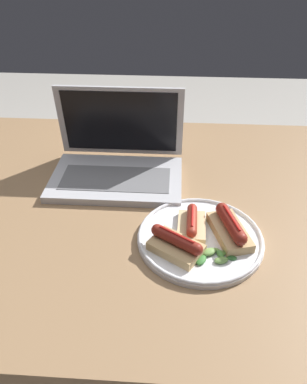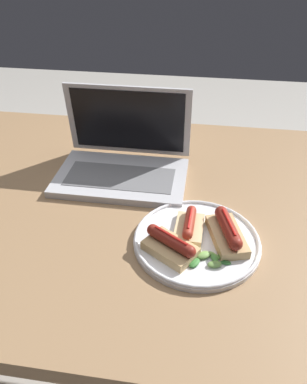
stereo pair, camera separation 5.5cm
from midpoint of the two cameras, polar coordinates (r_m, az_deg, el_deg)
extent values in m
plane|color=#B7B2A8|center=(1.41, 0.72, -24.74)|extent=(6.00, 6.00, 0.00)
cube|color=#93704C|center=(0.88, 1.04, -2.18)|extent=(1.46, 0.85, 0.04)
cube|color=#B7B7BC|center=(0.94, -3.26, 2.19)|extent=(0.32, 0.20, 0.02)
cube|color=slate|center=(0.92, -3.43, 2.28)|extent=(0.26, 0.11, 0.00)
cube|color=#B7B7BC|center=(0.98, -2.20, 10.79)|extent=(0.32, 0.03, 0.19)
cube|color=black|center=(0.97, -2.25, 10.71)|extent=(0.29, 0.02, 0.17)
cylinder|color=silver|center=(0.77, 8.65, -7.52)|extent=(0.25, 0.25, 0.01)
torus|color=silver|center=(0.76, 8.70, -7.13)|extent=(0.25, 0.25, 0.01)
cube|color=#D6B784|center=(0.78, 7.48, -5.57)|extent=(0.06, 0.09, 0.01)
cylinder|color=maroon|center=(0.76, 7.58, -4.62)|extent=(0.02, 0.08, 0.02)
sphere|color=maroon|center=(0.74, 7.34, -6.52)|extent=(0.02, 0.02, 0.02)
sphere|color=maroon|center=(0.79, 7.80, -2.86)|extent=(0.02, 0.02, 0.02)
cylinder|color=red|center=(0.76, 7.64, -4.01)|extent=(0.01, 0.07, 0.01)
cube|color=tan|center=(0.77, 13.14, -6.60)|extent=(0.09, 0.13, 0.02)
cylinder|color=maroon|center=(0.75, 13.37, -5.31)|extent=(0.05, 0.10, 0.03)
sphere|color=maroon|center=(0.72, 14.59, -7.69)|extent=(0.03, 0.03, 0.03)
sphere|color=maroon|center=(0.78, 12.25, -3.13)|extent=(0.03, 0.03, 0.03)
cylinder|color=red|center=(0.74, 13.51, -4.54)|extent=(0.03, 0.08, 0.01)
cube|color=tan|center=(0.72, 4.79, -8.65)|extent=(0.12, 0.11, 0.02)
cylinder|color=maroon|center=(0.71, 4.87, -7.43)|extent=(0.09, 0.07, 0.02)
sphere|color=maroon|center=(0.69, 7.85, -9.06)|extent=(0.02, 0.02, 0.02)
sphere|color=maroon|center=(0.73, 2.07, -5.87)|extent=(0.02, 0.02, 0.02)
cylinder|color=red|center=(0.70, 4.92, -6.74)|extent=(0.07, 0.05, 0.00)
ellipsoid|color=#709E4C|center=(0.73, 11.55, -9.66)|extent=(0.02, 0.02, 0.00)
ellipsoid|color=#2D662D|center=(0.72, 13.16, -10.50)|extent=(0.02, 0.01, 0.00)
ellipsoid|color=#4C8E3D|center=(0.73, 11.46, -9.91)|extent=(0.02, 0.02, 0.01)
ellipsoid|color=#709E4C|center=(0.73, 11.05, -9.29)|extent=(0.02, 0.02, 0.00)
ellipsoid|color=#4C8E3D|center=(0.73, 12.64, -9.48)|extent=(0.02, 0.03, 0.01)
ellipsoid|color=#387A33|center=(0.71, 8.48, -10.66)|extent=(0.03, 0.03, 0.01)
ellipsoid|color=#709E4C|center=(0.71, 11.52, -10.80)|extent=(0.03, 0.02, 0.01)
ellipsoid|color=#709E4C|center=(0.73, 9.82, -9.52)|extent=(0.04, 0.03, 0.01)
camera|label=1|loc=(0.03, -88.02, 1.42)|focal=35.00mm
camera|label=2|loc=(0.03, 91.98, -1.42)|focal=35.00mm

